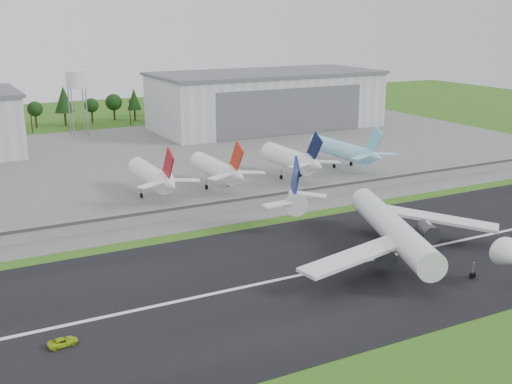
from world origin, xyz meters
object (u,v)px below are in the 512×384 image
parked_jet_red_a (154,177)px  parked_jet_skyblue (346,150)px  parked_jet_navy (293,159)px  ground_vehicle (63,342)px  main_airliner (394,235)px  parked_jet_red_b (219,169)px

parked_jet_red_a → parked_jet_skyblue: size_ratio=0.84×
parked_jet_navy → parked_jet_skyblue: size_ratio=0.84×
parked_jet_red_a → ground_vehicle: bearing=-119.0°
main_airliner → parked_jet_red_a: size_ratio=1.83×
ground_vehicle → parked_jet_red_a: parked_jet_red_a is taller
ground_vehicle → parked_jet_skyblue: parked_jet_skyblue is taller
main_airliner → parked_jet_red_b: size_ratio=1.83×
parked_jet_red_b → parked_jet_red_a: bearing=179.9°
parked_jet_navy → parked_jet_red_a: bearing=-180.0°
parked_jet_red_b → parked_jet_skyblue: parked_jet_skyblue is taller
main_airliner → parked_jet_skyblue: 81.89m
main_airliner → parked_jet_skyblue: size_ratio=1.54×
parked_jet_red_a → parked_jet_navy: (45.23, 0.03, 0.24)m
main_airliner → parked_jet_navy: 68.82m
ground_vehicle → main_airliner: bearing=-93.3°
main_airliner → parked_jet_red_a: bearing=-45.3°
parked_jet_skyblue → parked_jet_red_b: bearing=-174.1°
parked_jet_red_b → parked_jet_skyblue: size_ratio=0.84×
parked_jet_red_b → parked_jet_skyblue: 49.03m
main_airliner → parked_jet_navy: main_airliner is taller
parked_jet_red_a → parked_jet_red_b: bearing=-0.1°
parked_jet_navy → ground_vehicle: bearing=-139.5°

